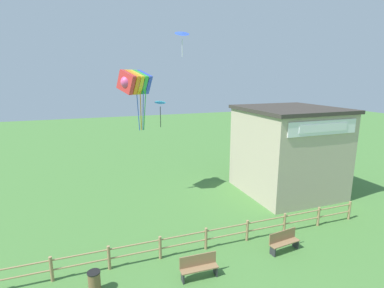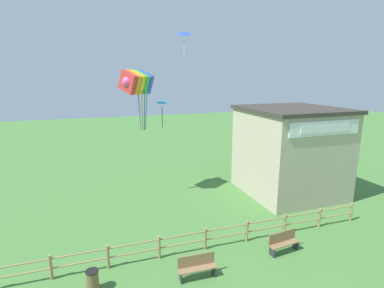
# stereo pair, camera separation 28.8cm
# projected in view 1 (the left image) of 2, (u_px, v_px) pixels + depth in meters

# --- Properties ---
(wooden_fence) EXTENTS (18.60, 0.14, 1.12)m
(wooden_fence) POSITION_uv_depth(u_px,v_px,m) (206.00, 237.00, 14.65)
(wooden_fence) COLOR #9E7F56
(wooden_fence) RESTS_ON ground_plane
(seaside_building) EXTENTS (6.37, 6.54, 6.21)m
(seaside_building) POSITION_uv_depth(u_px,v_px,m) (288.00, 150.00, 21.59)
(seaside_building) COLOR #B7A88E
(seaside_building) RESTS_ON ground_plane
(park_bench_near_fence) EXTENTS (1.64, 0.45, 1.01)m
(park_bench_near_fence) POSITION_uv_depth(u_px,v_px,m) (199.00, 266.00, 12.60)
(park_bench_near_fence) COLOR olive
(park_bench_near_fence) RESTS_ON ground_plane
(park_bench_by_building) EXTENTS (1.66, 0.59, 1.01)m
(park_bench_by_building) POSITION_uv_depth(u_px,v_px,m) (284.00, 241.00, 14.53)
(park_bench_by_building) COLOR olive
(park_bench_by_building) RESTS_ON ground_plane
(trash_bin) EXTENTS (0.51, 0.51, 0.89)m
(trash_bin) POSITION_uv_depth(u_px,v_px,m) (94.00, 282.00, 11.75)
(trash_bin) COLOR brown
(trash_bin) RESTS_ON ground_plane
(kite_rainbow_parafoil) EXTENTS (2.67, 2.51, 3.97)m
(kite_rainbow_parafoil) POSITION_uv_depth(u_px,v_px,m) (135.00, 82.00, 19.33)
(kite_rainbow_parafoil) COLOR #E54C8C
(kite_blue_delta) EXTENTS (1.22, 1.18, 1.92)m
(kite_blue_delta) POSITION_uv_depth(u_px,v_px,m) (182.00, 34.00, 21.78)
(kite_blue_delta) COLOR blue
(kite_cyan_delta) EXTENTS (0.80, 0.79, 1.91)m
(kite_cyan_delta) POSITION_uv_depth(u_px,v_px,m) (160.00, 103.00, 21.17)
(kite_cyan_delta) COLOR #2DB2C6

